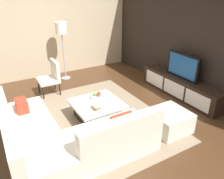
# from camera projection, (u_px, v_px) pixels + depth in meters

# --- Properties ---
(ground_plane) EXTENTS (14.00, 14.00, 0.00)m
(ground_plane) POSITION_uv_depth(u_px,v_px,m) (95.00, 122.00, 4.64)
(ground_plane) COLOR #4C301C
(feature_wall_back) EXTENTS (6.40, 0.12, 2.80)m
(feature_wall_back) POSITION_uv_depth(u_px,v_px,m) (195.00, 40.00, 5.27)
(feature_wall_back) COLOR black
(feature_wall_back) RESTS_ON ground
(side_wall_left) EXTENTS (0.12, 5.20, 2.80)m
(side_wall_left) POSITION_uv_depth(u_px,v_px,m) (52.00, 29.00, 6.63)
(side_wall_left) COLOR #C6B28E
(side_wall_left) RESTS_ON ground
(area_rug) EXTENTS (3.36, 2.75, 0.01)m
(area_rug) POSITION_uv_depth(u_px,v_px,m) (93.00, 119.00, 4.72)
(area_rug) COLOR gray
(area_rug) RESTS_ON ground
(media_console) EXTENTS (2.37, 0.44, 0.50)m
(media_console) POSITION_uv_depth(u_px,v_px,m) (180.00, 87.00, 5.63)
(media_console) COLOR black
(media_console) RESTS_ON ground
(television) EXTENTS (0.95, 0.06, 0.62)m
(television) POSITION_uv_depth(u_px,v_px,m) (183.00, 66.00, 5.39)
(television) COLOR black
(television) RESTS_ON media_console
(sectional_couch) EXTENTS (2.30, 2.31, 0.81)m
(sectional_couch) POSITION_uv_depth(u_px,v_px,m) (61.00, 137.00, 3.73)
(sectional_couch) COLOR silver
(sectional_couch) RESTS_ON ground
(coffee_table) EXTENTS (0.94, 0.99, 0.38)m
(coffee_table) POSITION_uv_depth(u_px,v_px,m) (97.00, 110.00, 4.68)
(coffee_table) COLOR black
(coffee_table) RESTS_ON ground
(accent_chair_near) EXTENTS (0.54, 0.51, 0.87)m
(accent_chair_near) POSITION_uv_depth(u_px,v_px,m) (51.00, 76.00, 5.68)
(accent_chair_near) COLOR black
(accent_chair_near) RESTS_ON ground
(floor_lamp) EXTENTS (0.32, 0.32, 1.68)m
(floor_lamp) POSITION_uv_depth(u_px,v_px,m) (61.00, 31.00, 6.20)
(floor_lamp) COLOR #A5A5AA
(floor_lamp) RESTS_ON ground
(ottoman) EXTENTS (0.70, 0.70, 0.40)m
(ottoman) POSITION_uv_depth(u_px,v_px,m) (169.00, 121.00, 4.31)
(ottoman) COLOR silver
(ottoman) RESTS_ON ground
(fruit_bowl) EXTENTS (0.28, 0.28, 0.14)m
(fruit_bowl) POSITION_uv_depth(u_px,v_px,m) (97.00, 96.00, 4.77)
(fruit_bowl) COLOR silver
(fruit_bowl) RESTS_ON coffee_table
(book_stack) EXTENTS (0.20, 0.15, 0.09)m
(book_stack) POSITION_uv_depth(u_px,v_px,m) (97.00, 107.00, 4.35)
(book_stack) COLOR #CCB78C
(book_stack) RESTS_ON coffee_table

